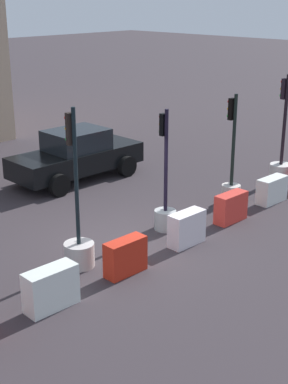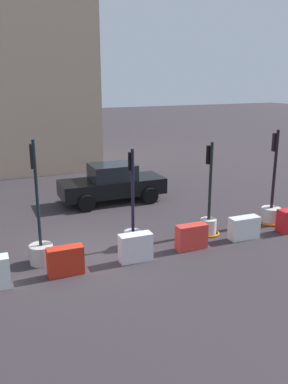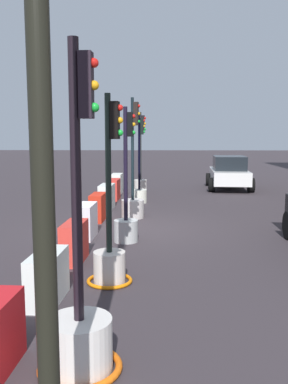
{
  "view_description": "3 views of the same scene",
  "coord_description": "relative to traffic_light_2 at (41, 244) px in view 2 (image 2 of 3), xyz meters",
  "views": [
    {
      "loc": [
        -8.86,
        -9.22,
        5.95
      ],
      "look_at": [
        0.44,
        -0.28,
        1.35
      ],
      "focal_mm": 52.4,
      "sensor_mm": 36.0,
      "label": 1
    },
    {
      "loc": [
        -3.32,
        -11.47,
        5.34
      ],
      "look_at": [
        2.15,
        0.62,
        1.58
      ],
      "focal_mm": 37.93,
      "sensor_mm": 36.0,
      "label": 2
    },
    {
      "loc": [
        11.36,
        0.65,
        2.57
      ],
      "look_at": [
        0.22,
        0.3,
        1.05
      ],
      "focal_mm": 39.23,
      "sensor_mm": 36.0,
      "label": 3
    }
  ],
  "objects": [
    {
      "name": "construction_barrier_4",
      "position": [
        2.62,
        -1.03,
        -0.16
      ],
      "size": [
        1.01,
        0.45,
        0.86
      ],
      "color": "silver",
      "rests_on": "ground_plane"
    },
    {
      "name": "construction_barrier_6",
      "position": [
        6.69,
        -0.94,
        -0.2
      ],
      "size": [
        1.08,
        0.46,
        0.77
      ],
      "color": "silver",
      "rests_on": "ground_plane"
    },
    {
      "name": "construction_barrier_3",
      "position": [
        0.48,
        -1.03,
        -0.18
      ],
      "size": [
        1.02,
        0.42,
        0.82
      ],
      "color": "red",
      "rests_on": "ground_plane"
    },
    {
      "name": "traffic_light_4",
      "position": [
        5.82,
        -0.07,
        0.01
      ],
      "size": [
        0.81,
        0.81,
        3.26
      ],
      "color": "beige",
      "rests_on": "ground_plane"
    },
    {
      "name": "traffic_light_3",
      "position": [
        2.96,
        0.01,
        0.03
      ],
      "size": [
        0.58,
        0.58,
        3.23
      ],
      "color": "#AEB1B0",
      "rests_on": "ground_plane"
    },
    {
      "name": "construction_barrier_5",
      "position": [
        4.61,
        -0.93,
        -0.18
      ],
      "size": [
        1.02,
        0.44,
        0.81
      ],
      "color": "red",
      "rests_on": "ground_plane"
    },
    {
      "name": "car_black_sedan",
      "position": [
        4.07,
        4.97,
        0.25
      ],
      "size": [
        4.63,
        2.21,
        1.7
      ],
      "color": "black",
      "rests_on": "ground_plane"
    },
    {
      "name": "traffic_light_2",
      "position": [
        0.0,
        0.0,
        0.0
      ],
      "size": [
        0.7,
        0.7,
        3.7
      ],
      "color": "#BCB5B2",
      "rests_on": "ground_plane"
    },
    {
      "name": "ground_plane",
      "position": [
        1.53,
        0.1,
        -0.59
      ],
      "size": [
        120.0,
        120.0,
        0.0
      ],
      "primitive_type": "plane",
      "color": "#362E33"
    },
    {
      "name": "traffic_light_5",
      "position": [
        8.61,
        -0.08,
        -0.08
      ],
      "size": [
        0.94,
        0.94,
        3.54
      ],
      "color": "silver",
      "rests_on": "ground_plane"
    }
  ]
}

